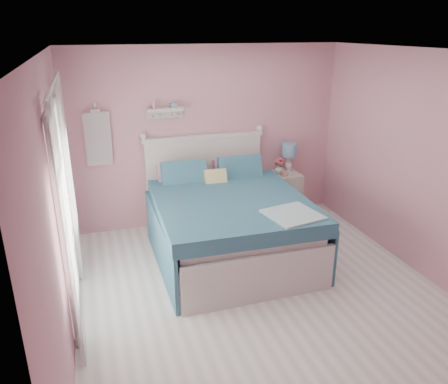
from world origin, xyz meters
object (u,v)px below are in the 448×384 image
table_lamp (289,152)px  nightstand (282,195)px  bed (227,223)px  teacup (284,173)px  vase (280,169)px

table_lamp → nightstand: bearing=-150.8°
bed → table_lamp: 1.73m
bed → teacup: 1.44m
bed → nightstand: size_ratio=3.32×
nightstand → vase: 0.43m
table_lamp → teacup: size_ratio=4.23×
teacup → bed: bearing=-145.7°
nightstand → table_lamp: 0.68m
bed → table_lamp: bed is taller
teacup → vase: bearing=103.4°
table_lamp → vase: (-0.17, -0.06, -0.24)m
vase → bed: bearing=-141.4°
nightstand → bed: bearing=-143.0°
vase → teacup: vase is taller
nightstand → table_lamp: table_lamp is taller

